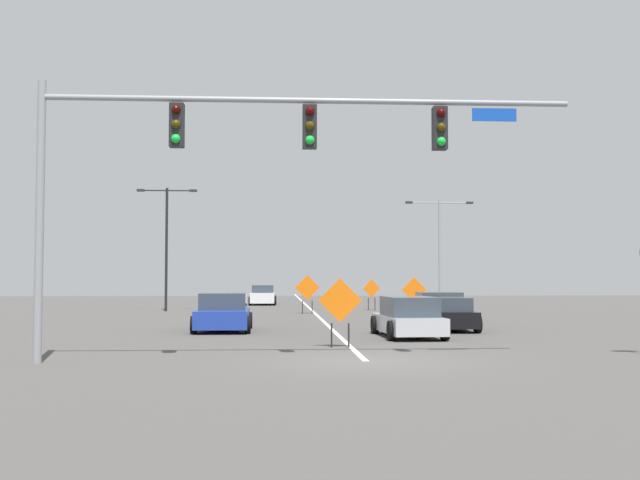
% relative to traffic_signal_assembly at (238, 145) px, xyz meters
% --- Properties ---
extents(ground, '(127.86, 127.86, 0.00)m').
position_rel_traffic_signal_assembly_xyz_m(ground, '(3.06, 0.02, -5.17)').
color(ground, '#4C4947').
extents(road_centre_stripe, '(0.16, 71.03, 0.01)m').
position_rel_traffic_signal_assembly_xyz_m(road_centre_stripe, '(3.06, 35.53, -5.17)').
color(road_centre_stripe, white).
rests_on(road_centre_stripe, ground).
extents(traffic_signal_assembly, '(12.82, 0.44, 6.68)m').
position_rel_traffic_signal_assembly_xyz_m(traffic_signal_assembly, '(0.00, 0.00, 0.00)').
color(traffic_signal_assembly, gray).
rests_on(traffic_signal_assembly, ground).
extents(street_lamp_far_left, '(3.57, 0.24, 7.36)m').
position_rel_traffic_signal_assembly_xyz_m(street_lamp_far_left, '(-5.66, 27.25, -0.75)').
color(street_lamp_far_left, black).
rests_on(street_lamp_far_left, ground).
extents(street_lamp_near_left, '(4.42, 0.24, 7.01)m').
position_rel_traffic_signal_assembly_xyz_m(street_lamp_near_left, '(11.45, 29.97, -0.88)').
color(street_lamp_near_left, gray).
rests_on(street_lamp_near_left, ground).
extents(construction_sign_left_shoulder, '(1.39, 0.23, 2.14)m').
position_rel_traffic_signal_assembly_xyz_m(construction_sign_left_shoulder, '(2.62, 23.72, -3.83)').
color(construction_sign_left_shoulder, orange).
rests_on(construction_sign_left_shoulder, ground).
extents(construction_sign_median_near, '(1.25, 0.28, 1.98)m').
position_rel_traffic_signal_assembly_xyz_m(construction_sign_median_near, '(2.75, 3.58, -3.92)').
color(construction_sign_median_near, orange).
rests_on(construction_sign_median_near, ground).
extents(construction_sign_median_far, '(1.37, 0.13, 2.02)m').
position_rel_traffic_signal_assembly_xyz_m(construction_sign_median_far, '(8.35, 22.34, -3.92)').
color(construction_sign_median_far, orange).
rests_on(construction_sign_median_far, ground).
extents(construction_sign_left_lane, '(1.09, 0.26, 1.89)m').
position_rel_traffic_signal_assembly_xyz_m(construction_sign_left_lane, '(6.69, 27.50, -3.96)').
color(construction_sign_left_lane, orange).
rests_on(construction_sign_left_lane, ground).
extents(car_orange_mid, '(2.34, 4.34, 1.37)m').
position_rel_traffic_signal_assembly_xyz_m(car_orange_mid, '(7.91, 14.23, -4.54)').
color(car_orange_mid, orange).
rests_on(car_orange_mid, ground).
extents(car_black_distant, '(2.15, 3.87, 1.25)m').
position_rel_traffic_signal_assembly_xyz_m(car_black_distant, '(7.30, 10.27, -4.58)').
color(car_black_distant, black).
rests_on(car_black_distant, ground).
extents(car_white_far, '(1.98, 4.33, 1.44)m').
position_rel_traffic_signal_assembly_xyz_m(car_white_far, '(-0.09, 37.54, -4.50)').
color(car_white_far, white).
rests_on(car_white_far, ground).
extents(car_silver_near, '(2.10, 4.40, 1.36)m').
position_rel_traffic_signal_assembly_xyz_m(car_silver_near, '(5.36, 7.20, -4.53)').
color(car_silver_near, '#B7BABF').
rests_on(car_silver_near, ground).
extents(car_blue_passing, '(2.17, 4.02, 1.42)m').
position_rel_traffic_signal_assembly_xyz_m(car_blue_passing, '(-1.08, 10.47, -4.51)').
color(car_blue_passing, '#1E389E').
rests_on(car_blue_passing, ground).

